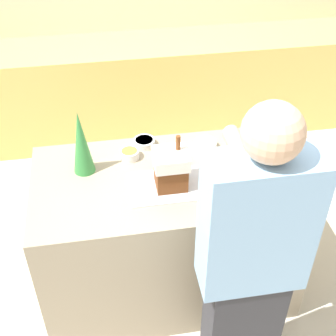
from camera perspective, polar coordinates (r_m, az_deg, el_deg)
The scene contains 11 objects.
ground_plane at distance 3.23m, azimuth 0.02°, elevation -13.63°, with size 12.00×12.00×0.00m, color beige.
back_cabinet_block at distance 4.36m, azimuth -4.06°, elevation 9.52°, with size 6.00×0.60×0.89m.
kitchen_island at distance 2.88m, azimuth 0.02°, elevation -8.05°, with size 1.50×0.80×0.91m.
baking_tray at distance 2.51m, azimuth 0.28°, elevation -2.14°, with size 0.44×0.29×0.01m.
gingerbread_house at distance 2.43m, azimuth 0.29°, elevation -0.05°, with size 0.18×0.17×0.29m.
decorative_tree at distance 2.54m, azimuth -10.54°, elevation 3.06°, with size 0.12×0.12×0.38m.
candy_bowl_behind_tray at distance 2.78m, azimuth 9.49°, elevation 2.51°, with size 0.09×0.09×0.05m.
candy_bowl_near_tray_left at distance 2.70m, azimuth -4.71°, elevation 1.74°, with size 0.11×0.11×0.05m.
candy_bowl_center_rear at distance 2.78m, azimuth 4.60°, elevation 2.91°, with size 0.13×0.13×0.04m.
candy_bowl_far_right at distance 2.80m, azimuth -2.92°, elevation 3.18°, with size 0.13×0.13×0.04m.
person at distance 2.16m, azimuth 9.92°, elevation -11.96°, with size 0.46×0.58×1.75m.
Camera 1 is at (-0.33, -1.96, 2.55)m, focal length 50.00 mm.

